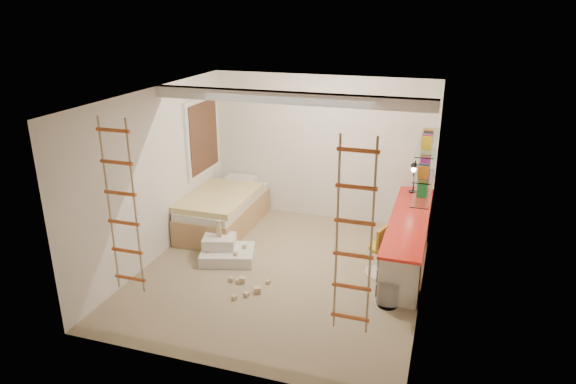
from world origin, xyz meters
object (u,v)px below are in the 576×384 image
(bed, at_px, (224,210))
(swivel_chair, at_px, (381,258))
(play_platform, at_px, (225,251))
(desk, at_px, (408,238))

(bed, bearing_deg, swivel_chair, -17.17)
(play_platform, bearing_deg, swivel_chair, 5.55)
(desk, distance_m, swivel_chair, 0.63)
(play_platform, bearing_deg, desk, 15.77)
(swivel_chair, distance_m, play_platform, 2.37)
(swivel_chair, bearing_deg, desk, 58.92)
(bed, relative_size, play_platform, 2.13)
(desk, xyz_separation_m, swivel_chair, (-0.32, -0.53, -0.12))
(desk, bearing_deg, swivel_chair, -121.08)
(swivel_chair, bearing_deg, bed, 162.83)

